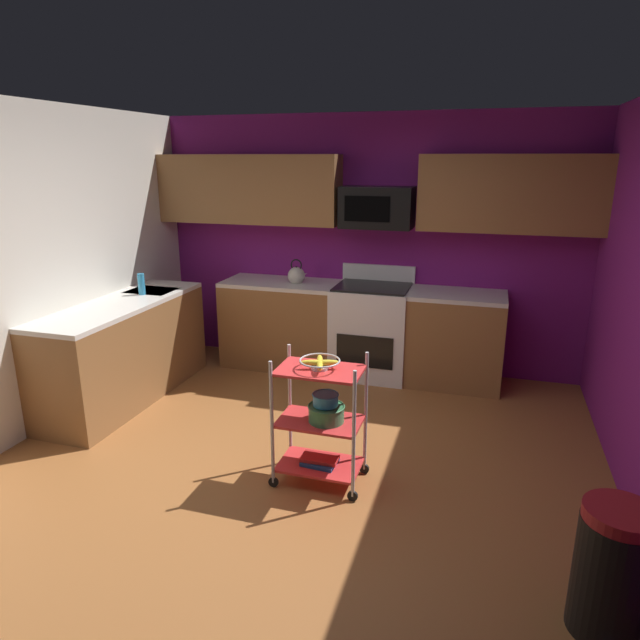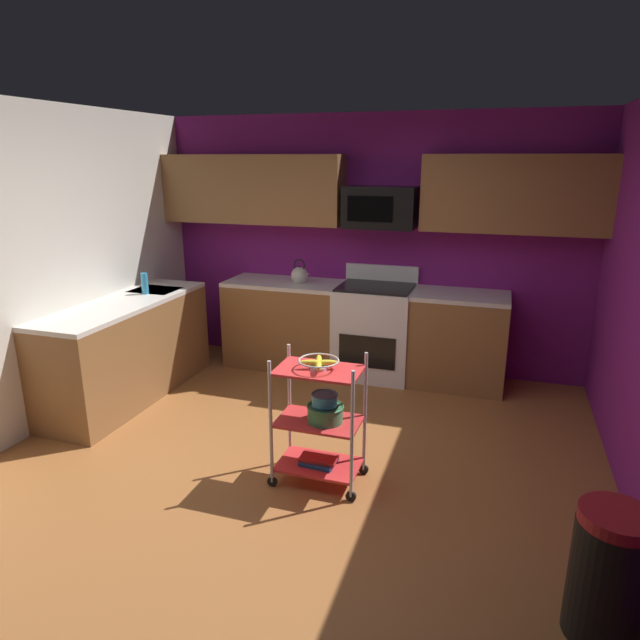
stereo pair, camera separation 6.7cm
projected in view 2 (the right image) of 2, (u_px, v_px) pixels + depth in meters
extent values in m
cube|color=#995B2D|center=(287.00, 479.00, 3.96)|extent=(4.40, 4.80, 0.04)
cube|color=#751970|center=(370.00, 244.00, 5.81)|extent=(4.52, 0.06, 2.60)
cube|color=silver|center=(11.00, 276.00, 4.25)|extent=(0.06, 4.80, 2.60)
cube|color=brown|center=(360.00, 332.00, 5.75)|extent=(2.87, 0.60, 0.88)
cube|color=silver|center=(361.00, 289.00, 5.62)|extent=(2.87, 0.60, 0.04)
cube|color=brown|center=(128.00, 352.00, 5.17)|extent=(0.60, 1.89, 0.88)
cube|color=silver|center=(123.00, 304.00, 5.05)|extent=(0.60, 1.89, 0.04)
cube|color=#B7BABC|center=(156.00, 297.00, 5.51)|extent=(0.44, 0.36, 0.16)
cube|color=white|center=(374.00, 332.00, 5.70)|extent=(0.76, 0.64, 0.92)
cube|color=black|center=(367.00, 352.00, 5.43)|extent=(0.56, 0.01, 0.32)
cube|color=white|center=(382.00, 273.00, 5.81)|extent=(0.76, 0.06, 0.18)
cube|color=black|center=(376.00, 287.00, 5.57)|extent=(0.72, 0.60, 0.02)
cube|color=brown|center=(252.00, 189.00, 5.84)|extent=(1.95, 0.33, 0.70)
cube|color=brown|center=(514.00, 194.00, 5.07)|extent=(1.65, 0.33, 0.70)
cube|color=black|center=(380.00, 207.00, 5.45)|extent=(0.70, 0.38, 0.40)
cube|color=black|center=(370.00, 209.00, 5.29)|extent=(0.44, 0.01, 0.24)
cylinder|color=silver|center=(271.00, 423.00, 3.70)|extent=(0.02, 0.02, 0.88)
cylinder|color=black|center=(272.00, 482.00, 3.82)|extent=(0.07, 0.02, 0.07)
cylinder|color=silver|center=(352.00, 436.00, 3.54)|extent=(0.02, 0.02, 0.88)
cylinder|color=black|center=(351.00, 496.00, 3.66)|extent=(0.07, 0.02, 0.07)
cylinder|color=silver|center=(290.00, 402.00, 4.02)|extent=(0.02, 0.02, 0.88)
cylinder|color=black|center=(290.00, 457.00, 4.14)|extent=(0.07, 0.02, 0.07)
cylinder|color=silver|center=(365.00, 413.00, 3.85)|extent=(0.02, 0.02, 0.88)
cylinder|color=black|center=(364.00, 469.00, 3.98)|extent=(0.07, 0.02, 0.07)
cube|color=red|center=(319.00, 464.00, 3.88)|extent=(0.56, 0.35, 0.02)
cube|color=red|center=(319.00, 421.00, 3.78)|extent=(0.56, 0.35, 0.02)
cube|color=red|center=(319.00, 370.00, 3.68)|extent=(0.56, 0.35, 0.02)
torus|color=silver|center=(319.00, 360.00, 3.66)|extent=(0.27, 0.27, 0.01)
cylinder|color=silver|center=(319.00, 368.00, 3.68)|extent=(0.12, 0.12, 0.02)
ellipsoid|color=yellow|center=(326.00, 363.00, 3.66)|extent=(0.17, 0.09, 0.04)
ellipsoid|color=yellow|center=(319.00, 360.00, 3.71)|extent=(0.09, 0.17, 0.04)
ellipsoid|color=yellow|center=(311.00, 363.00, 3.67)|extent=(0.17, 0.09, 0.04)
ellipsoid|color=yellow|center=(319.00, 365.00, 3.62)|extent=(0.09, 0.17, 0.04)
cylinder|color=#387F4C|center=(325.00, 414.00, 3.75)|extent=(0.24, 0.24, 0.11)
torus|color=#387F4C|center=(325.00, 406.00, 3.74)|extent=(0.25, 0.25, 0.01)
cylinder|color=#338CBF|center=(324.00, 400.00, 3.73)|extent=(0.17, 0.17, 0.08)
torus|color=#338CBF|center=(324.00, 395.00, 3.72)|extent=(0.18, 0.18, 0.01)
cube|color=#1E4C8C|center=(319.00, 462.00, 3.87)|extent=(0.24, 0.20, 0.03)
cube|color=#B22626|center=(319.00, 458.00, 3.86)|extent=(0.26, 0.14, 0.03)
sphere|color=beige|center=(299.00, 276.00, 5.79)|extent=(0.18, 0.18, 0.18)
sphere|color=black|center=(299.00, 267.00, 5.76)|extent=(0.03, 0.03, 0.03)
cone|color=beige|center=(307.00, 274.00, 5.76)|extent=(0.09, 0.04, 0.06)
torus|color=black|center=(299.00, 265.00, 5.76)|extent=(0.12, 0.01, 0.12)
cylinder|color=#2D8CBF|center=(145.00, 283.00, 5.30)|extent=(0.06, 0.06, 0.20)
cylinder|color=black|center=(607.00, 580.00, 2.57)|extent=(0.34, 0.34, 0.60)
cylinder|color=maroon|center=(618.00, 518.00, 2.48)|extent=(0.33, 0.33, 0.06)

